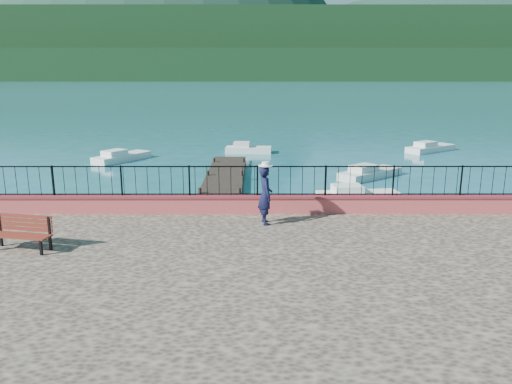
{
  "coord_description": "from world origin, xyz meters",
  "views": [
    {
      "loc": [
        -0.37,
        -12.04,
        5.71
      ],
      "look_at": [
        -0.35,
        2.0,
        2.3
      ],
      "focal_mm": 35.0,
      "sensor_mm": 36.0,
      "label": 1
    }
  ],
  "objects_px": {
    "boat_0": "(65,210)",
    "boat_2": "(370,170)",
    "person": "(265,195)",
    "park_bench": "(21,240)",
    "boat_4": "(248,147)",
    "boat_3": "(122,155)",
    "boat_5": "(431,146)",
    "boat_1": "(359,193)"
  },
  "relations": [
    {
      "from": "boat_1",
      "to": "boat_5",
      "type": "relative_size",
      "value": 0.87
    },
    {
      "from": "boat_5",
      "to": "boat_4",
      "type": "bearing_deg",
      "value": 147.37
    },
    {
      "from": "boat_2",
      "to": "park_bench",
      "type": "bearing_deg",
      "value": -169.54
    },
    {
      "from": "boat_3",
      "to": "boat_4",
      "type": "relative_size",
      "value": 1.26
    },
    {
      "from": "person",
      "to": "boat_1",
      "type": "xyz_separation_m",
      "value": [
        4.34,
        7.15,
        -1.69
      ]
    },
    {
      "from": "park_bench",
      "to": "boat_2",
      "type": "bearing_deg",
      "value": 61.72
    },
    {
      "from": "boat_2",
      "to": "boat_4",
      "type": "xyz_separation_m",
      "value": [
        -6.82,
        8.6,
        0.0
      ]
    },
    {
      "from": "boat_0",
      "to": "boat_1",
      "type": "height_order",
      "value": "same"
    },
    {
      "from": "boat_0",
      "to": "boat_4",
      "type": "bearing_deg",
      "value": 55.84
    },
    {
      "from": "park_bench",
      "to": "boat_4",
      "type": "height_order",
      "value": "park_bench"
    },
    {
      "from": "person",
      "to": "boat_0",
      "type": "relative_size",
      "value": 0.42
    },
    {
      "from": "person",
      "to": "boat_1",
      "type": "distance_m",
      "value": 8.53
    },
    {
      "from": "boat_0",
      "to": "boat_2",
      "type": "height_order",
      "value": "same"
    },
    {
      "from": "person",
      "to": "boat_2",
      "type": "height_order",
      "value": "person"
    },
    {
      "from": "park_bench",
      "to": "boat_1",
      "type": "height_order",
      "value": "park_bench"
    },
    {
      "from": "boat_1",
      "to": "boat_2",
      "type": "relative_size",
      "value": 0.9
    },
    {
      "from": "boat_0",
      "to": "boat_4",
      "type": "distance_m",
      "value": 18.05
    },
    {
      "from": "boat_5",
      "to": "boat_1",
      "type": "bearing_deg",
      "value": -154.65
    },
    {
      "from": "boat_4",
      "to": "park_bench",
      "type": "bearing_deg",
      "value": -100.21
    },
    {
      "from": "park_bench",
      "to": "boat_0",
      "type": "xyz_separation_m",
      "value": [
        -1.43,
        6.6,
        -1.08
      ]
    },
    {
      "from": "boat_0",
      "to": "boat_1",
      "type": "relative_size",
      "value": 1.18
    },
    {
      "from": "boat_0",
      "to": "park_bench",
      "type": "bearing_deg",
      "value": -89.23
    },
    {
      "from": "person",
      "to": "boat_4",
      "type": "relative_size",
      "value": 0.55
    },
    {
      "from": "boat_2",
      "to": "boat_1",
      "type": "bearing_deg",
      "value": -147.29
    },
    {
      "from": "boat_4",
      "to": "boat_5",
      "type": "xyz_separation_m",
      "value": [
        13.28,
        0.58,
        0.0
      ]
    },
    {
      "from": "boat_4",
      "to": "person",
      "type": "bearing_deg",
      "value": -84.61
    },
    {
      "from": "park_bench",
      "to": "boat_4",
      "type": "distance_m",
      "value": 23.92
    },
    {
      "from": "person",
      "to": "boat_1",
      "type": "relative_size",
      "value": 0.49
    },
    {
      "from": "park_bench",
      "to": "boat_3",
      "type": "bearing_deg",
      "value": 109.54
    },
    {
      "from": "person",
      "to": "park_bench",
      "type": "bearing_deg",
      "value": 98.81
    },
    {
      "from": "boat_3",
      "to": "park_bench",
      "type": "bearing_deg",
      "value": -139.4
    },
    {
      "from": "boat_4",
      "to": "boat_3",
      "type": "bearing_deg",
      "value": -155.43
    },
    {
      "from": "boat_1",
      "to": "person",
      "type": "bearing_deg",
      "value": -127.89
    },
    {
      "from": "person",
      "to": "boat_2",
      "type": "distance_m",
      "value": 13.85
    },
    {
      "from": "park_bench",
      "to": "boat_5",
      "type": "relative_size",
      "value": 0.4
    },
    {
      "from": "park_bench",
      "to": "person",
      "type": "bearing_deg",
      "value": 31.76
    },
    {
      "from": "person",
      "to": "boat_2",
      "type": "bearing_deg",
      "value": -37.05
    },
    {
      "from": "boat_0",
      "to": "boat_1",
      "type": "distance_m",
      "value": 12.44
    },
    {
      "from": "boat_1",
      "to": "boat_3",
      "type": "xyz_separation_m",
      "value": [
        -13.37,
        10.59,
        0.0
      ]
    },
    {
      "from": "boat_1",
      "to": "boat_5",
      "type": "distance_m",
      "value": 16.53
    },
    {
      "from": "boat_0",
      "to": "boat_2",
      "type": "bearing_deg",
      "value": 18.83
    },
    {
      "from": "boat_0",
      "to": "boat_3",
      "type": "xyz_separation_m",
      "value": [
        -1.25,
        13.42,
        0.0
      ]
    }
  ]
}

